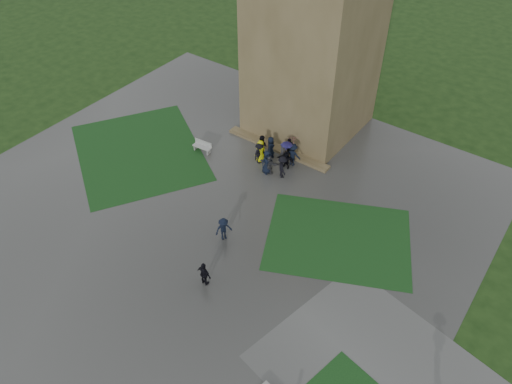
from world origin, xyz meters
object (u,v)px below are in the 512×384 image
Objects in this scene: bench at (202,146)px; pedestrian_mid at (224,229)px; pedestrian_near at (204,274)px; tower at (316,19)px.

pedestrian_mid is (7.16, -6.25, 0.39)m from bench.
bench is at bearing -44.75° from pedestrian_near.
pedestrian_near is (8.53, -9.73, 0.40)m from bench.
pedestrian_mid is (2.57, -14.26, -8.13)m from tower.
tower reaches higher than pedestrian_mid.
tower is 12.56m from bench.
pedestrian_mid is 3.74m from pedestrian_near.
bench is 9.51m from pedestrian_mid.
bench is 0.93× the size of pedestrian_mid.
tower is 10.47× the size of pedestrian_near.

